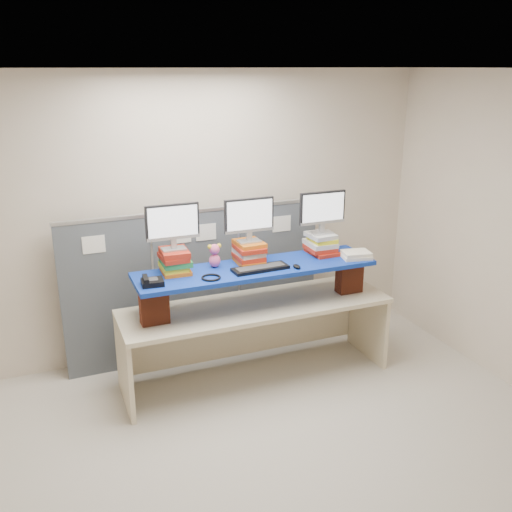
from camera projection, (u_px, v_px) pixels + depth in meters
name	position (u px, v px, depth m)	size (l,w,h in m)	color
room	(270.00, 286.00, 3.86)	(5.00, 4.00, 2.80)	beige
cubicle_partition	(197.00, 284.00, 5.62)	(2.60, 0.06, 1.53)	#444950
desk	(256.00, 319.00, 5.24)	(2.48, 0.74, 0.75)	beige
brick_pier_left	(154.00, 305.00, 4.76)	(0.24, 0.13, 0.32)	maroon
brick_pier_right	(349.00, 276.00, 5.43)	(0.24, 0.13, 0.32)	maroon
blue_board	(256.00, 269.00, 5.08)	(2.17, 0.54, 0.04)	navy
book_stack_left	(175.00, 261.00, 4.90)	(0.25, 0.30, 0.21)	#C65D12
book_stack_center	(249.00, 252.00, 5.14)	(0.25, 0.32, 0.20)	#C65D12
book_stack_right	(321.00, 244.00, 5.40)	(0.26, 0.33, 0.20)	#A82413
monitor_left	(173.00, 224.00, 4.79)	(0.46, 0.13, 0.40)	#AEAEB3
monitor_center	(249.00, 217.00, 5.04)	(0.46, 0.13, 0.40)	#AEAEB3
monitor_right	(322.00, 210.00, 5.30)	(0.46, 0.13, 0.40)	#AEAEB3
keyboard	(260.00, 268.00, 4.99)	(0.51, 0.19, 0.03)	black
mouse	(297.00, 266.00, 5.04)	(0.06, 0.10, 0.03)	black
desk_phone	(152.00, 282.00, 4.64)	(0.19, 0.17, 0.08)	black
headset	(211.00, 277.00, 4.79)	(0.17, 0.17, 0.02)	black
plush_toy	(215.00, 255.00, 5.03)	(0.13, 0.09, 0.21)	#EF5A8E
binder_stack	(356.00, 255.00, 5.30)	(0.29, 0.25, 0.06)	#EEE6CB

